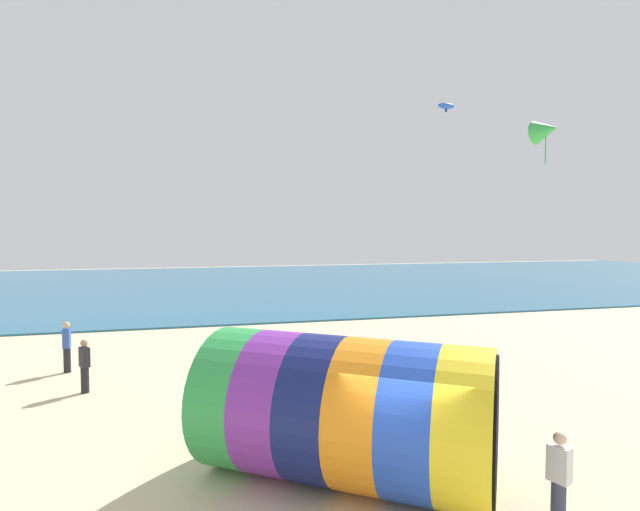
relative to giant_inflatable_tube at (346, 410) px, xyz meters
name	(u,v)px	position (x,y,z in m)	size (l,w,h in m)	color
ground_plane	(405,503)	(0.82, -1.00, -1.45)	(120.00, 120.00, 0.00)	beige
sea	(236,284)	(0.82, 36.84, -1.40)	(120.00, 40.00, 0.10)	#236084
giant_inflatable_tube	(346,410)	(0.00, 0.00, 0.00)	(6.26, 5.60, 2.91)	green
kite_handler	(559,479)	(3.00, -2.36, -0.60)	(0.34, 0.42, 1.66)	#383D56
kite_blue_parafoil	(446,106)	(10.31, 15.32, 10.19)	(1.00, 0.49, 0.52)	blue
kite_green_delta	(546,130)	(11.08, 8.38, 7.61)	(1.32, 1.36, 1.88)	green
bystander_near_water	(85,366)	(-6.19, 7.17, -0.61)	(0.38, 0.42, 1.66)	black
bystander_mid_beach	(67,346)	(-7.26, 9.69, -0.52)	(0.24, 0.37, 1.80)	black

